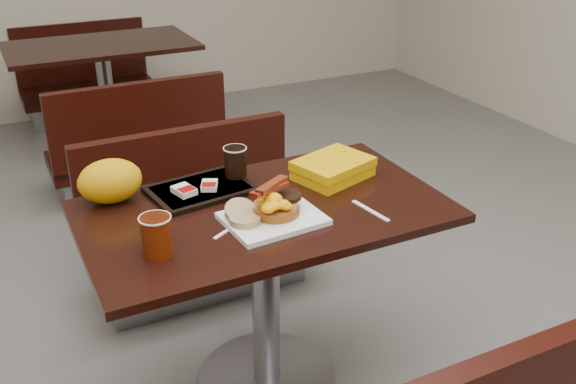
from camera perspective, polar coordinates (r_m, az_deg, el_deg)
name	(u,v)px	position (r m, az deg, el deg)	size (l,w,h in m)	color
floor	(267,381)	(2.60, -1.83, -16.23)	(6.00, 7.00, 0.01)	slate
table_near	(266,301)	(2.36, -1.96, -9.47)	(1.20, 0.70, 0.75)	black
bench_near_n	(201,220)	(2.93, -7.65, -2.47)	(1.00, 0.46, 0.72)	black
table_far	(107,99)	(4.63, -15.53, 7.88)	(1.20, 0.70, 0.75)	black
bench_far_s	(133,134)	(3.99, -13.38, 4.98)	(1.00, 0.46, 0.72)	black
bench_far_n	(88,75)	(5.30, -17.12, 9.75)	(1.00, 0.46, 0.72)	black
platter	(273,219)	(2.08, -1.32, -2.35)	(0.30, 0.23, 0.02)	white
pancake_stack	(276,209)	(2.08, -1.07, -1.46)	(0.15, 0.15, 0.03)	brown
sausage_patty	(287,196)	(2.11, -0.04, -0.35)	(0.09, 0.09, 0.01)	black
scrambled_eggs	(274,202)	(2.04, -1.25, -0.85)	(0.10, 0.09, 0.05)	#FFA305
bacon_strips	(270,188)	(2.05, -1.60, 0.35)	(0.18, 0.08, 0.01)	#450405
muffin_bottom	(245,219)	(2.03, -3.78, -2.39)	(0.10, 0.10, 0.02)	tan
muffin_top	(240,211)	(2.06, -4.21, -1.68)	(0.10, 0.10, 0.02)	tan
coffee_cup_near	(157,236)	(1.91, -11.43, -3.81)	(0.09, 0.09, 0.12)	maroon
fork	(223,233)	(2.02, -5.68, -3.58)	(0.12, 0.02, 0.00)	white
knife	(371,211)	(2.16, 7.24, -1.63)	(0.17, 0.01, 0.00)	white
condiment_syrup	(237,219)	(2.09, -4.50, -2.40)	(0.04, 0.03, 0.01)	red
condiment_ketchup	(281,204)	(2.18, -0.63, -1.03)	(0.04, 0.03, 0.01)	#8C0504
tray	(201,189)	(2.29, -7.65, 0.22)	(0.34, 0.24, 0.02)	black
hashbrown_sleeve_left	(184,190)	(2.25, -9.08, 0.13)	(0.06, 0.08, 0.02)	silver
hashbrown_sleeve_right	(209,185)	(2.27, -6.89, 0.58)	(0.05, 0.07, 0.02)	silver
coffee_cup_far	(235,162)	(2.34, -4.63, 2.65)	(0.08, 0.08, 0.11)	black
clamshell	(333,168)	(2.37, 3.95, 2.07)	(0.26, 0.20, 0.07)	#D99A03
paper_bag	(110,181)	(2.25, -15.31, 0.93)	(0.22, 0.16, 0.15)	#CE8B06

